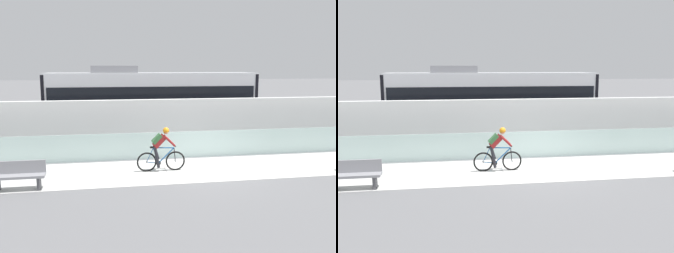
{
  "view_description": "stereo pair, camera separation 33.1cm",
  "coord_description": "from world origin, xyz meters",
  "views": [
    {
      "loc": [
        -3.51,
        -12.67,
        3.73
      ],
      "look_at": [
        -0.9,
        2.35,
        1.25
      ],
      "focal_mm": 38.94,
      "sensor_mm": 36.0,
      "label": 1
    },
    {
      "loc": [
        -3.18,
        -12.72,
        3.73
      ],
      "look_at": [
        -0.9,
        2.35,
        1.25
      ],
      "focal_mm": 38.94,
      "sensor_mm": 36.0,
      "label": 2
    }
  ],
  "objects": [
    {
      "name": "bench",
      "position": [
        -6.18,
        -1.29,
        0.48
      ],
      "size": [
        1.6,
        0.45,
        0.89
      ],
      "color": "gray",
      "rests_on": "ground"
    },
    {
      "name": "ground_plane",
      "position": [
        0.0,
        0.0,
        0.0
      ],
      "size": [
        200.0,
        200.0,
        0.0
      ],
      "primitive_type": "plane",
      "color": "slate"
    },
    {
      "name": "glass_parapet",
      "position": [
        0.0,
        1.85,
        0.55
      ],
      "size": [
        32.0,
        0.05,
        1.1
      ],
      "primitive_type": "cube",
      "color": "#ADC6C1",
      "rests_on": "ground"
    },
    {
      "name": "bike_path_deck",
      "position": [
        0.0,
        0.0,
        0.01
      ],
      "size": [
        32.0,
        3.2,
        0.01
      ],
      "primitive_type": "cube",
      "color": "silver",
      "rests_on": "ground"
    },
    {
      "name": "cyclist_on_bike",
      "position": [
        -1.57,
        -0.0,
        0.8
      ],
      "size": [
        1.77,
        0.58,
        1.61
      ],
      "color": "black",
      "rests_on": "ground"
    },
    {
      "name": "tram_rail_near",
      "position": [
        0.0,
        6.13,
        0.0
      ],
      "size": [
        32.0,
        0.08,
        0.01
      ],
      "primitive_type": "cube",
      "color": "#595654",
      "rests_on": "ground"
    },
    {
      "name": "tram_rail_far",
      "position": [
        0.0,
        7.57,
        0.0
      ],
      "size": [
        32.0,
        0.08,
        0.01
      ],
      "primitive_type": "cube",
      "color": "#595654",
      "rests_on": "ground"
    },
    {
      "name": "tram",
      "position": [
        -1.02,
        6.85,
        1.89
      ],
      "size": [
        11.06,
        2.54,
        3.81
      ],
      "color": "silver",
      "rests_on": "ground"
    },
    {
      "name": "concrete_barrier_wall",
      "position": [
        0.0,
        3.65,
        1.15
      ],
      "size": [
        32.0,
        0.36,
        2.3
      ],
      "primitive_type": "cube",
      "color": "white",
      "rests_on": "ground"
    }
  ]
}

